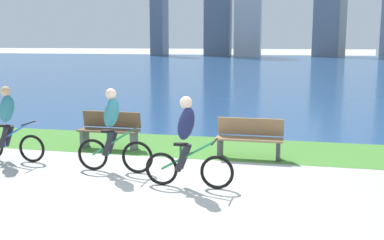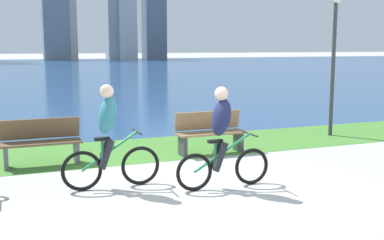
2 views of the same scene
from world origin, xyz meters
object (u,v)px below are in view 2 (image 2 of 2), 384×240
object	(u,v)px
cyclist_lead	(222,138)
bench_far_along_path	(41,142)
cyclist_trailing	(109,137)
lamppost_tall	(334,42)
bench_near_path	(210,133)

from	to	relation	value
cyclist_lead	bench_far_along_path	world-z (taller)	cyclist_lead
cyclist_lead	cyclist_trailing	distance (m)	1.82
bench_far_along_path	lamppost_tall	bearing A→B (deg)	4.42
bench_near_path	cyclist_trailing	bearing A→B (deg)	-145.20
cyclist_lead	lamppost_tall	size ratio (longest dim) A/B	0.46
bench_near_path	cyclist_lead	bearing A→B (deg)	-109.31
cyclist_lead	cyclist_trailing	size ratio (longest dim) A/B	0.98
cyclist_lead	bench_far_along_path	distance (m)	3.73
cyclist_trailing	bench_far_along_path	bearing A→B (deg)	114.80
bench_far_along_path	cyclist_trailing	bearing A→B (deg)	-65.20
cyclist_trailing	lamppost_tall	xyz separation A→B (m)	(6.28, 2.54, 1.56)
cyclist_trailing	bench_near_path	size ratio (longest dim) A/B	1.13
cyclist_trailing	bench_near_path	xyz separation A→B (m)	(2.54, 1.77, -0.39)
bench_near_path	bench_far_along_path	xyz separation A→B (m)	(-3.46, 0.22, 0.00)
bench_far_along_path	lamppost_tall	xyz separation A→B (m)	(7.20, 0.56, 1.95)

